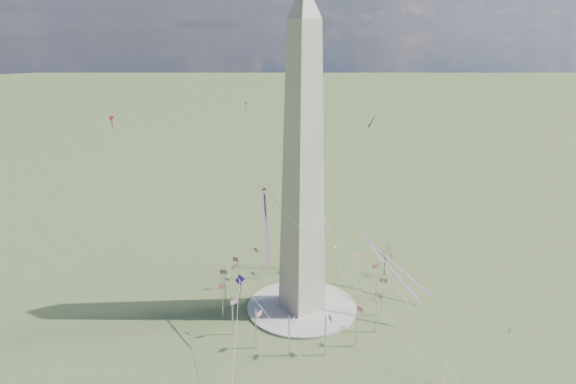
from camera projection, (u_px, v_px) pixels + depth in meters
ground at (302, 308)px, 169.61m from camera, size 2000.00×2000.00×0.00m
plaza at (302, 307)px, 169.49m from camera, size 36.00×36.00×0.80m
washington_monument at (303, 169)px, 154.71m from camera, size 15.56×15.56×100.00m
flagpole_ring at (302, 289)px, 167.35m from camera, size 54.40×54.40×13.00m
tree_near at (386, 251)px, 188.95m from camera, size 7.89×7.89×13.81m
person_east at (510, 330)px, 155.91m from camera, size 0.65×0.61×1.49m
kite_delta_black at (374, 125)px, 182.62m from camera, size 16.39×15.74×15.24m
kite_diamond_purple at (240, 283)px, 150.69m from camera, size 2.12×3.07×9.32m
kite_streamer_left at (384, 254)px, 161.00m from camera, size 10.37×23.38×16.89m
kite_streamer_mid at (266, 215)px, 152.66m from camera, size 13.16×21.13×16.26m
kite_streamer_right at (386, 263)px, 177.99m from camera, size 4.55×23.20×15.96m
kite_small_red at (112, 119)px, 155.96m from camera, size 1.31×1.55×4.14m
kite_small_white at (246, 104)px, 195.55m from camera, size 1.17×1.78×3.88m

